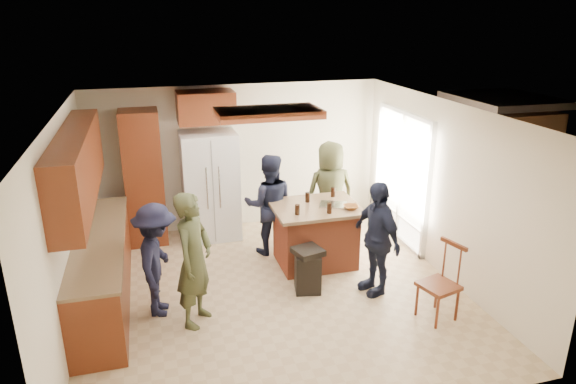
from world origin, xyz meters
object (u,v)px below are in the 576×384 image
object	(u,v)px
kitchen_island	(315,234)
refrigerator	(210,186)
person_counter	(157,260)
spindle_chair	(440,285)
person_behind_right	(330,192)
trash_bin	(308,269)
person_side_right	(376,238)
person_behind_left	(269,205)
person_front_left	(194,260)

from	to	relation	value
kitchen_island	refrigerator	bearing A→B (deg)	133.79
person_counter	spindle_chair	world-z (taller)	person_counter
person_behind_right	kitchen_island	size ratio (longest dim) A/B	1.32
trash_bin	person_counter	bearing A→B (deg)	-179.71
person_counter	refrigerator	world-z (taller)	refrigerator
person_counter	kitchen_island	size ratio (longest dim) A/B	1.14
trash_bin	person_side_right	bearing A→B (deg)	-15.74
kitchen_island	person_counter	bearing A→B (deg)	-161.72
person_behind_right	kitchen_island	bearing A→B (deg)	56.93
person_behind_right	person_behind_left	bearing A→B (deg)	10.71
person_behind_right	kitchen_island	world-z (taller)	person_behind_right
person_side_right	person_counter	bearing A→B (deg)	-105.07
person_behind_left	person_behind_right	xyz separation A→B (m)	(1.07, 0.20, 0.04)
person_behind_right	person_side_right	world-z (taller)	person_behind_right
person_behind_left	person_behind_right	size ratio (longest dim) A/B	0.95
person_front_left	spindle_chair	bearing A→B (deg)	-72.03
person_side_right	spindle_chair	world-z (taller)	person_side_right
person_side_right	person_behind_right	bearing A→B (deg)	170.26
trash_bin	person_behind_right	bearing A→B (deg)	60.49
person_side_right	kitchen_island	distance (m)	1.17
refrigerator	person_counter	bearing A→B (deg)	-113.46
person_counter	person_behind_right	bearing A→B (deg)	-51.68
person_counter	trash_bin	size ratio (longest dim) A/B	2.33
person_front_left	refrigerator	size ratio (longest dim) A/B	0.94
person_side_right	person_counter	size ratio (longest dim) A/B	1.08
person_counter	trash_bin	world-z (taller)	person_counter
person_behind_left	trash_bin	xyz separation A→B (m)	(0.22, -1.32, -0.48)
person_front_left	kitchen_island	size ratio (longest dim) A/B	1.32
person_side_right	person_counter	xyz separation A→B (m)	(-2.84, 0.24, -0.06)
person_side_right	kitchen_island	xyz separation A→B (m)	(-0.52, 1.00, -0.31)
person_front_left	kitchen_island	xyz separation A→B (m)	(1.90, 1.10, -0.37)
person_counter	refrigerator	size ratio (longest dim) A/B	0.81
refrigerator	spindle_chair	world-z (taller)	refrigerator
refrigerator	trash_bin	bearing A→B (deg)	-65.19
person_front_left	refrigerator	bearing A→B (deg)	20.18
person_behind_right	trash_bin	bearing A→B (deg)	60.72
person_counter	refrigerator	xyz separation A→B (m)	(0.95, 2.20, 0.17)
person_front_left	spindle_chair	size ratio (longest dim) A/B	1.70
kitchen_island	spindle_chair	distance (m)	2.08
person_behind_right	person_counter	world-z (taller)	person_behind_right
person_front_left	person_behind_right	size ratio (longest dim) A/B	1.00
person_behind_left	kitchen_island	size ratio (longest dim) A/B	1.26
person_side_right	person_counter	distance (m)	2.85
person_behind_left	person_front_left	bearing A→B (deg)	62.66
refrigerator	kitchen_island	size ratio (longest dim) A/B	1.41
trash_bin	person_behind_left	bearing A→B (deg)	99.33
kitchen_island	trash_bin	xyz separation A→B (m)	(-0.36, -0.76, -0.16)
person_behind_right	refrigerator	world-z (taller)	refrigerator
spindle_chair	person_front_left	bearing A→B (deg)	166.04
spindle_chair	person_behind_left	bearing A→B (deg)	123.58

